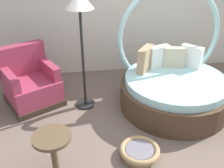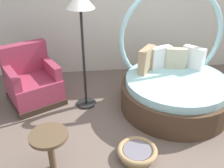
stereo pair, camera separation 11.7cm
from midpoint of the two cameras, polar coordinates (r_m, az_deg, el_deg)
ground_plane at (r=3.64m, az=9.94°, el=-12.18°), size 8.00×8.00×0.02m
back_wall at (r=5.06m, az=4.33°, el=17.05°), size 8.00×0.12×2.60m
round_daybed at (r=4.19m, az=14.61°, el=-0.22°), size 1.72×1.72×1.88m
red_armchair at (r=4.39m, az=-16.72°, el=0.26°), size 1.08×1.08×0.94m
pet_basket at (r=3.31m, az=6.74°, el=-15.00°), size 0.51×0.51×0.13m
side_table at (r=2.98m, az=-12.83°, el=-12.38°), size 0.44×0.44×0.52m
floor_lamp at (r=3.65m, az=-6.09°, el=15.87°), size 0.40×0.40×1.82m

